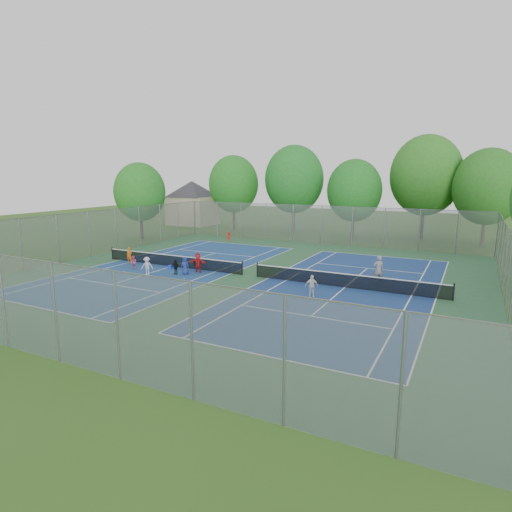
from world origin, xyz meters
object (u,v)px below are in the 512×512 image
(net_left, at_px, (172,261))
(instructor, at_px, (378,270))
(net_right, at_px, (345,281))
(ball_crate, at_px, (170,267))
(ball_hopper, at_px, (196,264))

(net_left, xyz_separation_m, instructor, (15.66, 2.06, 0.51))
(net_right, bearing_deg, ball_crate, -177.04)
(net_right, distance_m, ball_hopper, 12.34)
(ball_hopper, bearing_deg, instructor, 4.86)
(ball_hopper, distance_m, instructor, 14.04)
(net_right, distance_m, ball_crate, 13.63)
(net_left, distance_m, net_right, 14.00)
(net_right, height_order, ball_crate, net_right)
(ball_crate, bearing_deg, instructor, 10.25)
(net_right, relative_size, instructor, 6.70)
(instructor, bearing_deg, net_left, -23.04)
(net_left, bearing_deg, net_right, 0.00)
(net_left, xyz_separation_m, ball_hopper, (1.69, 0.87, -0.21))
(net_right, height_order, ball_hopper, net_right)
(instructor, bearing_deg, ball_hopper, -25.67)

